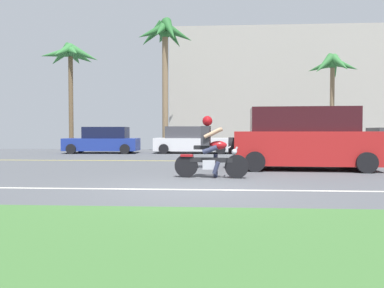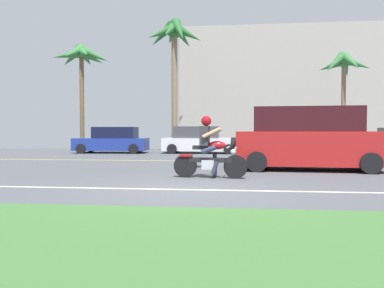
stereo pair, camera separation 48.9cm
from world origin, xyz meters
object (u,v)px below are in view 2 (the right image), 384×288
Objects in this scene: motorcyclist at (209,152)px; parked_car_1 at (200,141)px; palm_tree_0 at (174,41)px; palm_tree_1 at (82,59)px; parked_car_2 at (311,141)px; parked_car_0 at (113,141)px; suv_nearby at (307,140)px; palm_tree_2 at (344,69)px.

parked_car_1 is at bearing 96.15° from motorcyclist.
palm_tree_1 is at bearing 178.57° from palm_tree_0.
parked_car_2 reaches higher than parked_car_1.
palm_tree_1 is at bearing 165.14° from parked_car_1.
parked_car_1 is at bearing -46.78° from palm_tree_0.
palm_tree_1 is (-9.20, 13.55, 5.30)m from motorcyclist.
parked_car_0 is 1.00× the size of parked_car_2.
palm_tree_0 reaches higher than parked_car_2.
parked_car_1 is at bearing 115.61° from suv_nearby.
suv_nearby is 0.70× the size of palm_tree_1.
palm_tree_0 reaches higher than palm_tree_2.
parked_car_1 is at bearing 3.44° from parked_car_0.
palm_tree_0 is (-6.13, 10.91, 5.97)m from suv_nearby.
motorcyclist is at bearing -115.53° from parked_car_2.
parked_car_0 is at bearing 173.10° from parked_car_2.
suv_nearby is at bearing -64.39° from parked_car_1.
palm_tree_2 is (8.43, 1.54, 4.24)m from parked_car_1.
parked_car_2 is at bearing -6.90° from parked_car_0.
motorcyclist is 0.41× the size of suv_nearby.
parked_car_0 is 0.61× the size of palm_tree_1.
palm_tree_1 is (-12.26, 11.07, 5.02)m from suv_nearby.
parked_car_0 is 0.51× the size of palm_tree_0.
motorcyclist is at bearing -119.02° from palm_tree_2.
parked_car_0 is (-6.36, 11.13, -0.00)m from motorcyclist.
palm_tree_2 is at bearing 10.38° from parked_car_1.
palm_tree_0 is at bearing -1.43° from palm_tree_1.
motorcyclist is 0.47× the size of parked_car_2.
suv_nearby is 0.59× the size of palm_tree_0.
palm_tree_0 is (3.28, 2.27, 6.25)m from parked_car_0.
palm_tree_0 is at bearing 155.06° from parked_car_2.
palm_tree_2 is (13.56, 1.85, 4.25)m from parked_car_0.
palm_tree_2 reaches higher than parked_car_2.
parked_car_1 is (5.13, 0.31, 0.01)m from parked_car_0.
palm_tree_0 is (-1.84, 1.96, 6.24)m from parked_car_1.
palm_tree_2 reaches higher than parked_car_0.
palm_tree_0 is 10.48m from palm_tree_2.
parked_car_2 is (11.03, -1.34, 0.07)m from parked_car_0.
parked_car_0 is at bearing 119.75° from motorcyclist.
suv_nearby is at bearing -111.52° from palm_tree_2.
parked_car_2 is at bearing -15.55° from parked_car_1.
palm_tree_0 reaches higher than parked_car_1.
palm_tree_0 is at bearing 102.93° from motorcyclist.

